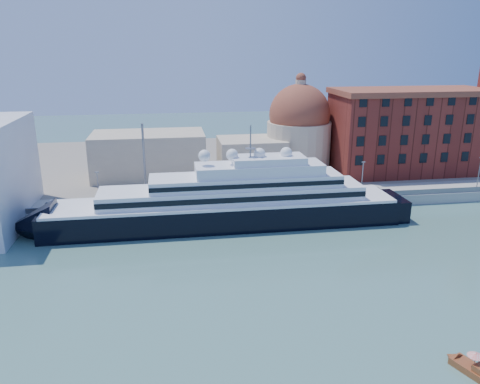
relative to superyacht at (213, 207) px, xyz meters
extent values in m
plane|color=#3B675F|center=(6.03, -23.00, -4.27)|extent=(400.00, 400.00, 0.00)
cube|color=gray|center=(6.03, 11.00, -3.02)|extent=(180.00, 10.00, 2.50)
cube|color=slate|center=(6.03, 52.00, -3.27)|extent=(260.00, 72.00, 2.00)
cube|color=slate|center=(6.03, 6.50, -1.17)|extent=(180.00, 0.10, 1.20)
cube|color=black|center=(2.25, 0.00, -2.20)|extent=(73.37, 11.29, 6.11)
cone|color=black|center=(-36.32, 0.00, -2.20)|extent=(9.41, 11.29, 11.29)
cube|color=black|center=(38.94, 0.00, -2.39)|extent=(5.64, 10.35, 5.64)
cube|color=white|center=(2.25, 0.00, 1.09)|extent=(71.49, 11.48, 0.56)
cube|color=white|center=(4.13, 0.00, 2.79)|extent=(54.56, 9.41, 2.82)
cube|color=black|center=(4.13, -4.70, 2.79)|extent=(54.56, 0.15, 1.13)
cube|color=white|center=(6.96, 0.00, 5.42)|extent=(39.51, 8.47, 2.45)
cube|color=white|center=(9.78, 0.00, 7.77)|extent=(26.34, 7.53, 2.26)
cube|color=white|center=(11.66, 0.00, 9.65)|extent=(15.05, 6.58, 1.51)
cylinder|color=slate|center=(7.90, 0.00, 13.60)|extent=(0.28, 0.28, 6.58)
sphere|color=white|center=(-1.51, 0.00, 10.97)|extent=(2.45, 2.45, 2.45)
sphere|color=white|center=(4.13, 0.00, 10.97)|extent=(2.45, 2.45, 2.45)
sphere|color=white|center=(9.78, 0.00, 10.97)|extent=(2.45, 2.45, 2.45)
sphere|color=white|center=(15.42, 0.00, 10.97)|extent=(2.45, 2.45, 2.45)
cube|color=maroon|center=(25.35, -51.58, -3.91)|extent=(4.08, 6.50, 1.03)
cylinder|color=slate|center=(25.17, -51.10, -2.62)|extent=(0.06, 0.06, 1.65)
cone|color=red|center=(25.17, -51.10, -1.70)|extent=(1.85, 1.85, 0.41)
cube|color=maroon|center=(58.03, 29.00, 8.73)|extent=(42.00, 18.00, 22.00)
cube|color=brown|center=(58.03, 29.00, 20.23)|extent=(43.00, 19.00, 1.50)
cylinder|color=beige|center=(28.03, 35.00, 4.73)|extent=(18.00, 18.00, 14.00)
sphere|color=brown|center=(28.03, 35.00, 13.73)|extent=(17.00, 17.00, 17.00)
cylinder|color=beige|center=(28.03, 35.00, 21.73)|extent=(3.00, 3.00, 3.00)
cube|color=beige|center=(14.03, 33.00, 2.73)|extent=(18.00, 14.00, 10.00)
cube|color=beige|center=(-13.97, 35.00, 3.73)|extent=(30.00, 16.00, 12.00)
cylinder|color=slate|center=(-23.97, 8.00, 2.23)|extent=(0.24, 0.24, 8.00)
cube|color=slate|center=(-23.97, 8.00, 6.33)|extent=(0.80, 0.30, 0.25)
cylinder|color=slate|center=(6.03, 8.00, 2.23)|extent=(0.24, 0.24, 8.00)
cube|color=slate|center=(6.03, 8.00, 6.33)|extent=(0.80, 0.30, 0.25)
cylinder|color=slate|center=(36.03, 8.00, 2.23)|extent=(0.24, 0.24, 8.00)
cube|color=slate|center=(36.03, 8.00, 6.33)|extent=(0.80, 0.30, 0.25)
cylinder|color=slate|center=(66.03, 8.00, 2.23)|extent=(0.24, 0.24, 8.00)
cylinder|color=slate|center=(-13.97, 10.00, 7.23)|extent=(0.50, 0.50, 18.00)
camera|label=1|loc=(-8.51, -91.93, 32.06)|focal=35.00mm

